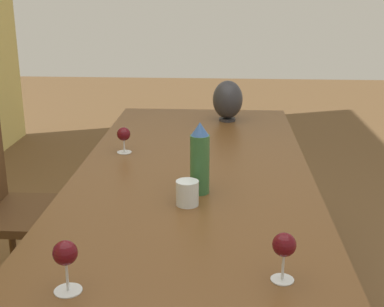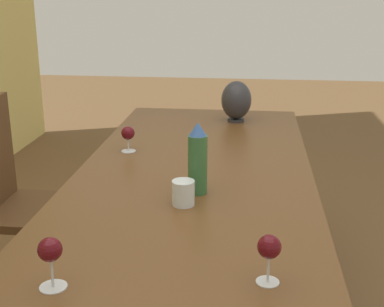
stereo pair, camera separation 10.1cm
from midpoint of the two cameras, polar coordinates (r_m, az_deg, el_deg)
dining_table at (r=1.89m, az=-1.98°, el=-7.03°), size 2.83×0.95×0.78m
water_bottle at (r=1.90m, az=-0.69°, el=-0.61°), size 0.07×0.07×0.26m
water_tumbler at (r=1.83m, az=-2.25°, el=-4.24°), size 0.08×0.08×0.09m
vase at (r=2.92m, az=2.83°, el=5.71°), size 0.16×0.16×0.22m
wine_glass_3 at (r=1.36m, az=-15.48°, el=-10.46°), size 0.07×0.07×0.14m
wine_glass_4 at (r=1.37m, az=7.70°, el=-9.84°), size 0.06×0.06×0.13m
wine_glass_5 at (r=2.39m, az=-8.51°, el=1.95°), size 0.07×0.07×0.12m
chair_far at (r=2.68m, az=-19.53°, el=-4.69°), size 0.44×0.44×1.00m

